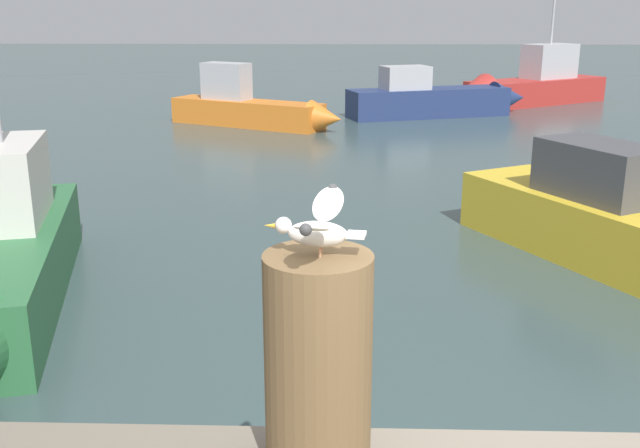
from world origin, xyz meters
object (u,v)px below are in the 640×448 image
seagull (317,226)px  boat_orange (255,108)px  boat_red (525,86)px  boat_navy (440,99)px  mooring_post (318,364)px

seagull → boat_orange: seagull is taller
boat_red → boat_navy: bearing=-139.0°
boat_orange → boat_navy: bearing=22.0°
mooring_post → boat_red: bearing=74.6°
mooring_post → boat_orange: size_ratio=0.19×
boat_red → boat_navy: (-3.06, -2.66, -0.09)m
mooring_post → boat_red: size_ratio=0.16×
seagull → boat_orange: bearing=97.6°
boat_orange → boat_navy: 5.54m
boat_orange → boat_red: (8.20, 4.73, 0.10)m
mooring_post → boat_red: boat_red is taller
mooring_post → boat_navy: bearing=81.3°
boat_navy → mooring_post: bearing=-98.7°
mooring_post → boat_orange: mooring_post is taller
mooring_post → boat_red: (5.95, 21.56, -1.14)m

